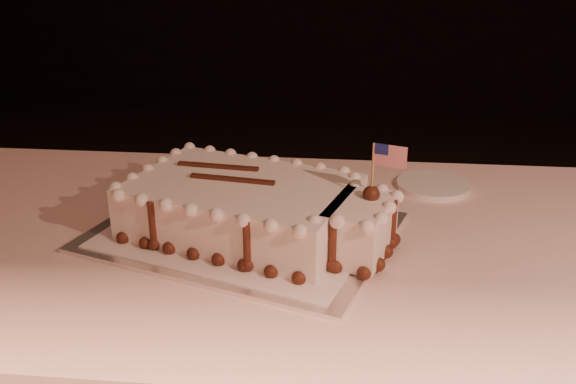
{
  "coord_description": "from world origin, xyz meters",
  "views": [
    {
      "loc": [
        -0.1,
        -0.4,
        1.27
      ],
      "look_at": [
        -0.2,
        0.6,
        0.83
      ],
      "focal_mm": 40.0,
      "sensor_mm": 36.0,
      "label": 1
    }
  ],
  "objects": [
    {
      "name": "cake_board",
      "position": [
        -0.28,
        0.6,
        0.75
      ],
      "size": [
        0.59,
        0.51,
        0.01
      ],
      "primitive_type": "cube",
      "rotation": [
        0.0,
        0.0,
        -0.32
      ],
      "color": "silver",
      "rests_on": "banquet_table"
    },
    {
      "name": "doily",
      "position": [
        -0.28,
        0.6,
        0.76
      ],
      "size": [
        0.53,
        0.46,
        0.0
      ],
      "primitive_type": "cube",
      "rotation": [
        0.0,
        0.0,
        -0.32
      ],
      "color": "white",
      "rests_on": "cake_board"
    },
    {
      "name": "side_plate",
      "position": [
        0.08,
        0.85,
        0.76
      ],
      "size": [
        0.15,
        0.15,
        0.01
      ],
      "primitive_type": "cylinder",
      "color": "white",
      "rests_on": "banquet_table"
    },
    {
      "name": "sheet_cake",
      "position": [
        -0.26,
        0.59,
        0.8
      ],
      "size": [
        0.49,
        0.37,
        0.19
      ],
      "color": "white",
      "rests_on": "doily"
    }
  ]
}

